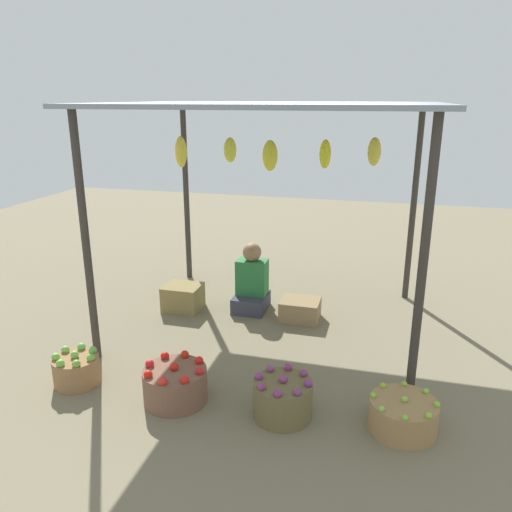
{
  "coord_description": "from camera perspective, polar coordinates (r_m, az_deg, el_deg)",
  "views": [
    {
      "loc": [
        1.13,
        -4.81,
        2.33
      ],
      "look_at": [
        0.0,
        -0.62,
        0.95
      ],
      "focal_mm": 35.24,
      "sensor_mm": 36.0,
      "label": 1
    }
  ],
  "objects": [
    {
      "name": "market_stall_structure",
      "position": [
        4.95,
        1.97,
        14.98
      ],
      "size": [
        3.11,
        2.56,
        2.28
      ],
      "color": "#38332D",
      "rests_on": "ground"
    },
    {
      "name": "basket_purple_onions",
      "position": [
        3.95,
        3.05,
        -15.82
      ],
      "size": [
        0.45,
        0.45,
        0.35
      ],
      "color": "brown",
      "rests_on": "ground"
    },
    {
      "name": "vendor_person",
      "position": [
        5.7,
        -0.5,
        -3.23
      ],
      "size": [
        0.36,
        0.44,
        0.78
      ],
      "color": "#373948",
      "rests_on": "ground"
    },
    {
      "name": "wooden_crate_stacked_rear",
      "position": [
        5.53,
        5.03,
        -6.08
      ],
      "size": [
        0.42,
        0.35,
        0.23
      ],
      "primitive_type": "cube",
      "color": "#8D734D",
      "rests_on": "ground"
    },
    {
      "name": "wooden_crate_near_vendor",
      "position": [
        5.8,
        -8.29,
        -4.67
      ],
      "size": [
        0.41,
        0.35,
        0.29
      ],
      "primitive_type": "cube",
      "color": "olive",
      "rests_on": "ground"
    },
    {
      "name": "basket_limes",
      "position": [
        3.97,
        16.35,
        -16.94
      ],
      "size": [
        0.49,
        0.49,
        0.27
      ],
      "color": "#A27C4D",
      "rests_on": "ground"
    },
    {
      "name": "ground_plane",
      "position": [
        5.46,
        1.71,
        -7.61
      ],
      "size": [
        14.0,
        14.0,
        0.0
      ],
      "primitive_type": "plane",
      "color": "#786E55"
    },
    {
      "name": "basket_red_tomatoes",
      "position": [
        4.18,
        -9.16,
        -14.17
      ],
      "size": [
        0.51,
        0.51,
        0.34
      ],
      "color": "brown",
      "rests_on": "ground"
    },
    {
      "name": "basket_green_apples",
      "position": [
        4.61,
        -19.71,
        -12.01
      ],
      "size": [
        0.38,
        0.38,
        0.3
      ],
      "color": "olive",
      "rests_on": "ground"
    }
  ]
}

